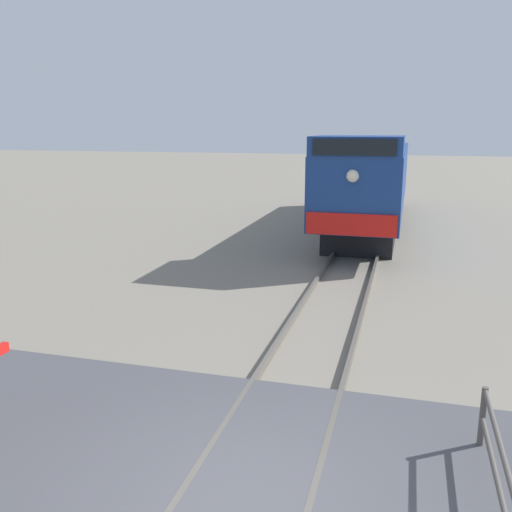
# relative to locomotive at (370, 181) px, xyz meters

# --- Properties ---
(rail_track_left) EXTENTS (0.08, 80.00, 0.15)m
(rail_track_left) POSITION_rel_locomotive_xyz_m (-0.72, -18.08, -1.92)
(rail_track_left) COLOR #59544C
(rail_track_left) RESTS_ON ground_plane
(road_surface) EXTENTS (36.00, 5.88, 0.15)m
(road_surface) POSITION_rel_locomotive_xyz_m (0.00, -18.08, -1.92)
(road_surface) COLOR #47474C
(road_surface) RESTS_ON ground_plane
(locomotive) EXTENTS (2.74, 15.15, 3.88)m
(locomotive) POSITION_rel_locomotive_xyz_m (0.00, 0.00, 0.00)
(locomotive) COLOR black
(locomotive) RESTS_ON ground_plane
(guard_railing) EXTENTS (0.08, 2.86, 0.95)m
(guard_railing) POSITION_rel_locomotive_xyz_m (2.64, -17.56, -1.37)
(guard_railing) COLOR #4C4742
(guard_railing) RESTS_ON ground_plane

